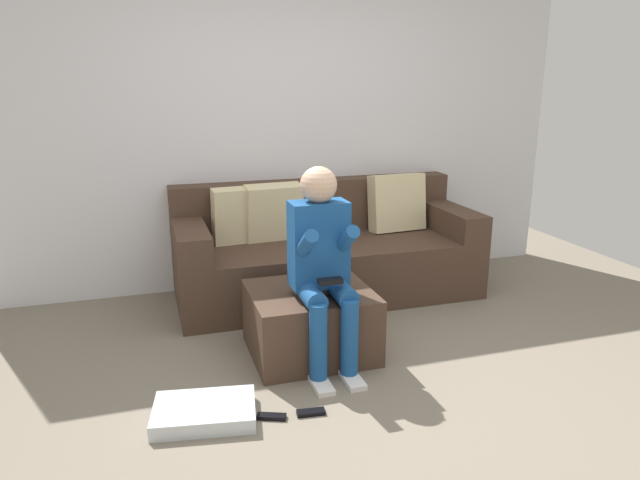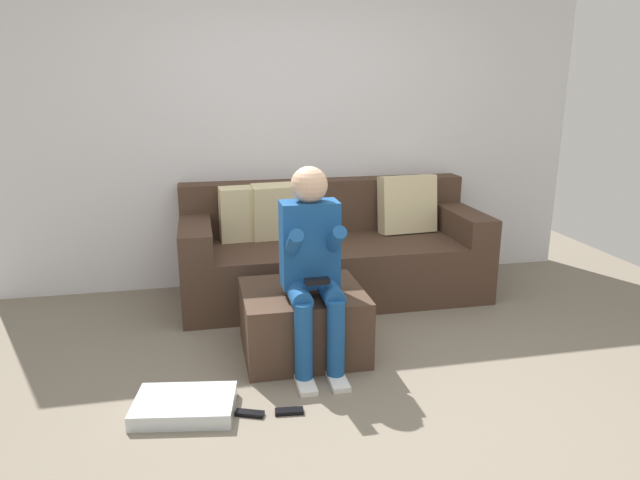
% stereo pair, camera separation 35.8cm
% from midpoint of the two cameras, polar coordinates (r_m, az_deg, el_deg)
% --- Properties ---
extents(ground_plane, '(6.33, 6.33, 0.00)m').
position_cam_midpoint_polar(ground_plane, '(3.22, 7.65, -15.83)').
color(ground_plane, slate).
extents(wall_back, '(4.87, 0.10, 2.55)m').
position_cam_midpoint_polar(wall_back, '(4.80, -0.34, 10.86)').
color(wall_back, silver).
rests_on(wall_back, ground_plane).
extents(couch_sectional, '(2.35, 0.92, 0.93)m').
position_cam_midpoint_polar(couch_sectional, '(4.59, 3.34, -1.22)').
color(couch_sectional, '#473326').
rests_on(couch_sectional, ground_plane).
extents(ottoman, '(0.74, 0.66, 0.42)m').
position_cam_midpoint_polar(ottoman, '(3.64, 1.13, -8.11)').
color(ottoman, '#473326').
rests_on(ottoman, ground_plane).
extents(person_seated, '(0.34, 0.57, 1.20)m').
position_cam_midpoint_polar(person_seated, '(3.33, 2.27, -1.80)').
color(person_seated, '#194C8C').
rests_on(person_seated, ground_plane).
extents(storage_bin, '(0.56, 0.42, 0.08)m').
position_cam_midpoint_polar(storage_bin, '(3.14, -10.00, -15.95)').
color(storage_bin, silver).
rests_on(storage_bin, ground_plane).
extents(remote_near_ottoman, '(0.15, 0.07, 0.02)m').
position_cam_midpoint_polar(remote_near_ottoman, '(3.11, 0.36, -16.71)').
color(remote_near_ottoman, black).
rests_on(remote_near_ottoman, ground_plane).
extents(remote_by_storage_bin, '(0.16, 0.10, 0.02)m').
position_cam_midpoint_polar(remote_by_storage_bin, '(3.09, -3.57, -16.88)').
color(remote_by_storage_bin, black).
rests_on(remote_by_storage_bin, ground_plane).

